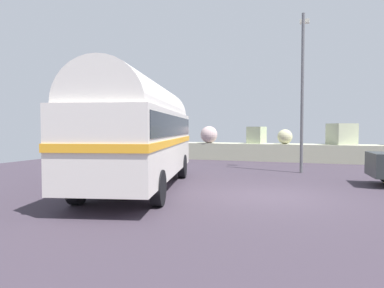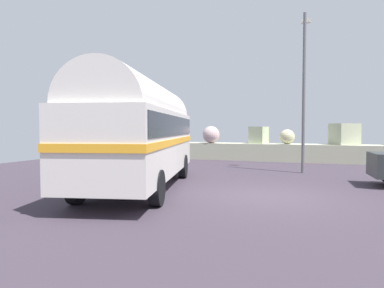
{
  "view_description": "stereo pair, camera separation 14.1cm",
  "coord_description": "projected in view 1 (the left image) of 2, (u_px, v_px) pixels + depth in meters",
  "views": [
    {
      "loc": [
        1.23,
        -10.46,
        2.06
      ],
      "look_at": [
        -2.59,
        0.46,
        1.54
      ],
      "focal_mm": 32.11,
      "sensor_mm": 36.0,
      "label": 1
    },
    {
      "loc": [
        1.36,
        -10.41,
        2.06
      ],
      "look_at": [
        -2.59,
        0.46,
        1.54
      ],
      "focal_mm": 32.11,
      "sensor_mm": 36.0,
      "label": 2
    }
  ],
  "objects": [
    {
      "name": "vintage_coach",
      "position": [
        141.0,
        129.0,
        11.61
      ],
      "size": [
        4.42,
        8.91,
        3.7
      ],
      "rotation": [
        0.0,
        0.0,
        0.24
      ],
      "color": "black",
      "rests_on": "ground"
    },
    {
      "name": "breakwater",
      "position": [
        289.0,
        149.0,
        21.48
      ],
      "size": [
        31.36,
        2.42,
        2.48
      ],
      "color": "#B2B398",
      "rests_on": "ground"
    },
    {
      "name": "ground",
      "position": [
        268.0,
        196.0,
        10.36
      ],
      "size": [
        32.0,
        26.0,
        0.02
      ],
      "color": "#3A313D"
    },
    {
      "name": "lamp_post",
      "position": [
        303.0,
        85.0,
        15.71
      ],
      "size": [
        0.44,
        1.14,
        7.27
      ],
      "color": "#5B5B60",
      "rests_on": "ground"
    }
  ]
}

